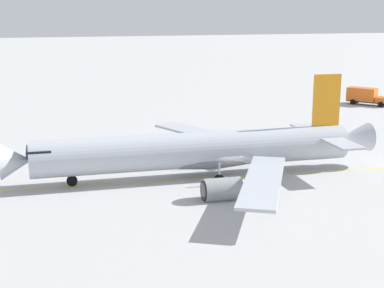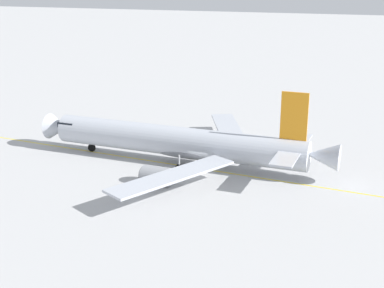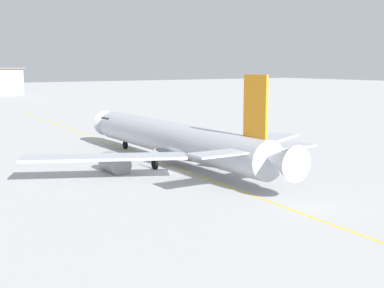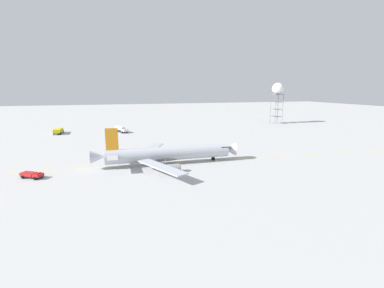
# 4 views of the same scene
# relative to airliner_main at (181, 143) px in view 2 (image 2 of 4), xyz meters

# --- Properties ---
(ground_plane) EXTENTS (600.00, 600.00, 0.00)m
(ground_plane) POSITION_rel_airliner_main_xyz_m (-2.30, -2.99, -2.78)
(ground_plane) COLOR #B2B2B2
(airliner_main) EXTENTS (36.47, 40.36, 10.88)m
(airliner_main) POSITION_rel_airliner_main_xyz_m (0.00, 0.00, 0.00)
(airliner_main) COLOR #B2B7C1
(airliner_main) RESTS_ON ground_plane
(taxiway_centreline) EXTENTS (11.18, 171.58, 0.01)m
(taxiway_centreline) POSITION_rel_airliner_main_xyz_m (-1.08, -4.40, -2.78)
(taxiway_centreline) COLOR yellow
(taxiway_centreline) RESTS_ON ground_plane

